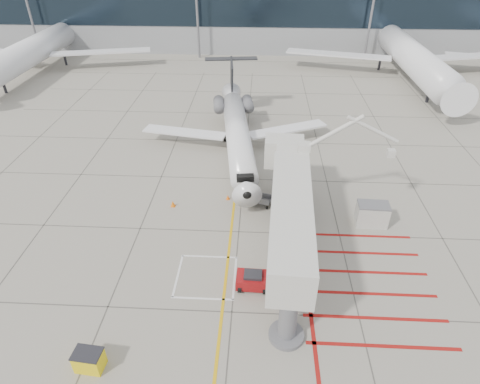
# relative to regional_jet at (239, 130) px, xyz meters

# --- Properties ---
(ground_plane) EXTENTS (260.00, 260.00, 0.00)m
(ground_plane) POSITION_rel_regional_jet_xyz_m (0.62, -15.62, -3.50)
(ground_plane) COLOR gray
(ground_plane) RESTS_ON ground
(regional_jet) EXTENTS (24.33, 29.12, 7.00)m
(regional_jet) POSITION_rel_regional_jet_xyz_m (0.00, 0.00, 0.00)
(regional_jet) COLOR white
(regional_jet) RESTS_ON ground_plane
(jet_bridge) EXTENTS (9.61, 18.75, 7.33)m
(jet_bridge) POSITION_rel_regional_jet_xyz_m (4.31, -14.97, 0.17)
(jet_bridge) COLOR silver
(jet_bridge) RESTS_ON ground_plane
(pushback_tug) EXTENTS (2.26, 1.46, 1.29)m
(pushback_tug) POSITION_rel_regional_jet_xyz_m (1.88, -17.38, -2.85)
(pushback_tug) COLOR maroon
(pushback_tug) RESTS_ON ground_plane
(spill_bin) EXTENTS (1.59, 1.14, 1.30)m
(spill_bin) POSITION_rel_regional_jet_xyz_m (-6.92, -23.82, -2.85)
(spill_bin) COLOR yellow
(spill_bin) RESTS_ON ground_plane
(baggage_cart) EXTENTS (1.83, 1.40, 1.03)m
(baggage_cart) POSITION_rel_regional_jet_xyz_m (2.37, -7.85, -2.99)
(baggage_cart) COLOR #5C5D62
(baggage_cart) RESTS_ON ground_plane
(ground_power_unit) EXTENTS (2.53, 1.55, 1.96)m
(ground_power_unit) POSITION_rel_regional_jet_xyz_m (11.33, -10.02, -2.52)
(ground_power_unit) COLOR #BBB9B1
(ground_power_unit) RESTS_ON ground_plane
(cone_nose) EXTENTS (0.41, 0.41, 0.56)m
(cone_nose) POSITION_rel_regional_jet_xyz_m (-5.30, -8.42, -3.22)
(cone_nose) COLOR orange
(cone_nose) RESTS_ON ground_plane
(cone_side) EXTENTS (0.31, 0.31, 0.44)m
(cone_side) POSITION_rel_regional_jet_xyz_m (-0.60, -7.10, -3.28)
(cone_side) COLOR orange
(cone_side) RESTS_ON ground_plane
(terminal_building) EXTENTS (180.00, 28.00, 14.00)m
(terminal_building) POSITION_rel_regional_jet_xyz_m (10.62, 54.38, 3.50)
(terminal_building) COLOR gray
(terminal_building) RESTS_ON ground_plane
(terminal_glass_band) EXTENTS (180.00, 0.10, 6.00)m
(terminal_glass_band) POSITION_rel_regional_jet_xyz_m (10.62, 40.33, 4.50)
(terminal_glass_band) COLOR black
(terminal_glass_band) RESTS_ON ground_plane
(bg_aircraft_b) EXTENTS (36.30, 40.33, 12.10)m
(bg_aircraft_b) POSITION_rel_regional_jet_xyz_m (-35.01, 30.38, 2.55)
(bg_aircraft_b) COLOR silver
(bg_aircraft_b) RESTS_ON ground_plane
(bg_aircraft_c) EXTENTS (37.78, 41.98, 12.59)m
(bg_aircraft_c) POSITION_rel_regional_jet_xyz_m (25.03, 30.38, 2.80)
(bg_aircraft_c) COLOR silver
(bg_aircraft_c) RESTS_ON ground_plane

